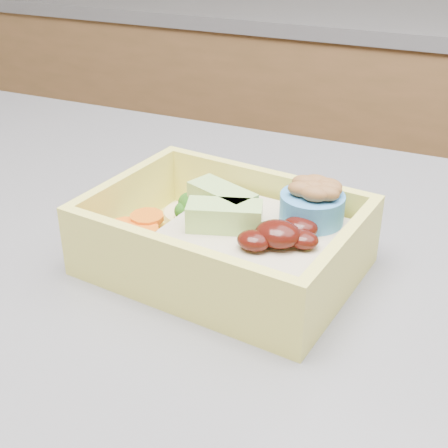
% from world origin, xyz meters
% --- Properties ---
extents(back_cabinets, '(3.20, 0.62, 2.30)m').
position_xyz_m(back_cabinets, '(0.00, 1.23, 0.89)').
color(back_cabinets, brown).
rests_on(back_cabinets, ground).
extents(bento_box, '(0.21, 0.16, 0.07)m').
position_xyz_m(bento_box, '(0.02, 0.03, 0.95)').
color(bento_box, '#E8E060').
rests_on(bento_box, island).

